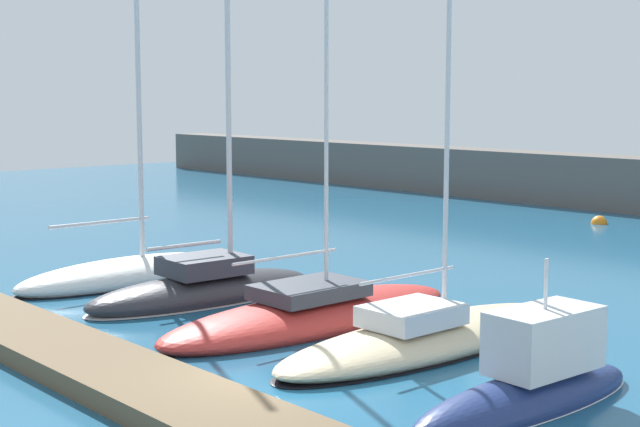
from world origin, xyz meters
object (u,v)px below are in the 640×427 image
object	(u,v)px
sailboat_red_third	(313,313)
motorboat_navy_fifth	(531,386)
mooring_buoy_orange	(599,224)
sailboat_sand_fourth	(429,334)
sailboat_white_nearest	(132,273)
sailboat_charcoal_second	(204,287)

from	to	relation	value
sailboat_red_third	motorboat_navy_fifth	size ratio (longest dim) A/B	2.61
motorboat_navy_fifth	mooring_buoy_orange	distance (m)	28.69
sailboat_sand_fourth	motorboat_navy_fifth	bearing A→B (deg)	-112.84
motorboat_navy_fifth	mooring_buoy_orange	bearing A→B (deg)	31.55
motorboat_navy_fifth	mooring_buoy_orange	size ratio (longest dim) A/B	8.21
sailboat_red_third	motorboat_navy_fifth	bearing A→B (deg)	-99.24
sailboat_white_nearest	sailboat_charcoal_second	bearing A→B (deg)	-88.62
sailboat_charcoal_second	sailboat_sand_fourth	world-z (taller)	sailboat_sand_fourth
sailboat_red_third	motorboat_navy_fifth	world-z (taller)	sailboat_red_third
mooring_buoy_orange	sailboat_red_third	bearing A→B (deg)	-76.19
motorboat_navy_fifth	sailboat_red_third	bearing A→B (deg)	83.46
sailboat_red_third	motorboat_navy_fifth	xyz separation A→B (m)	(8.11, -1.28, 0.14)
sailboat_white_nearest	motorboat_navy_fifth	distance (m)	16.66
sailboat_red_third	mooring_buoy_orange	world-z (taller)	sailboat_red_third
sailboat_white_nearest	sailboat_charcoal_second	size ratio (longest dim) A/B	0.95
sailboat_white_nearest	sailboat_sand_fourth	xyz separation A→B (m)	(12.25, 1.27, 0.03)
sailboat_charcoal_second	sailboat_red_third	xyz separation A→B (m)	(4.47, 0.55, -0.12)
motorboat_navy_fifth	sailboat_white_nearest	bearing A→B (deg)	90.36
sailboat_charcoal_second	sailboat_sand_fourth	size ratio (longest dim) A/B	0.83
sailboat_white_nearest	motorboat_navy_fifth	size ratio (longest dim) A/B	2.20
sailboat_charcoal_second	sailboat_red_third	world-z (taller)	sailboat_red_third
sailboat_red_third	sailboat_sand_fourth	distance (m)	3.76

